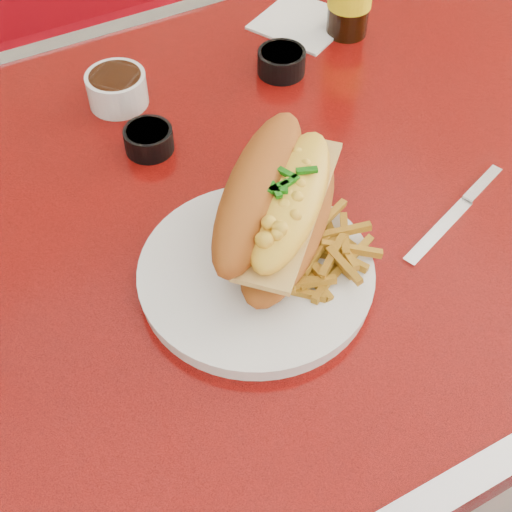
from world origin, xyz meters
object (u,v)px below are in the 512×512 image
dinner_plate (256,274)px  sauce_cup_left (149,139)px  gravy_ramekin (117,88)px  mac_hoagie (279,202)px  sauce_cup_right (281,61)px  booth_bench_far (124,110)px  fork (274,218)px  knife (463,205)px  diner_table (308,252)px

dinner_plate → sauce_cup_left: (-0.02, 0.25, 0.01)m
gravy_ramekin → dinner_plate: bearing=-87.2°
mac_hoagie → gravy_ramekin: size_ratio=2.61×
sauce_cup_left → sauce_cup_right: (0.22, 0.06, 0.00)m
sauce_cup_left → booth_bench_far: bearing=76.5°
dinner_plate → sauce_cup_right: (0.21, 0.31, 0.01)m
gravy_ramekin → sauce_cup_left: bearing=-90.1°
booth_bench_far → sauce_cup_right: 0.80m
fork → knife: bearing=-98.3°
gravy_ramekin → sauce_cup_right: (0.22, -0.04, -0.01)m
diner_table → booth_bench_far: booth_bench_far is taller
booth_bench_far → dinner_plate: bearing=-99.0°
diner_table → booth_bench_far: bearing=90.0°
sauce_cup_right → diner_table: bearing=-107.3°
fork → knife: fork is taller
diner_table → mac_hoagie: 0.26m
diner_table → sauce_cup_right: size_ratio=15.13×
sauce_cup_right → mac_hoagie: bearing=-120.5°
mac_hoagie → fork: mac_hoagie is taller
diner_table → dinner_plate: (-0.15, -0.12, 0.17)m
knife → sauce_cup_left: bearing=116.2°
gravy_ramekin → sauce_cup_left: gravy_ramekin is taller
booth_bench_far → sauce_cup_right: (0.06, -0.62, 0.50)m
gravy_ramekin → sauce_cup_right: gravy_ramekin is taller
sauce_cup_right → gravy_ramekin: bearing=168.8°
mac_hoagie → sauce_cup_left: size_ratio=3.92×
gravy_ramekin → knife: bearing=-52.9°
mac_hoagie → sauce_cup_left: bearing=62.7°
mac_hoagie → fork: size_ratio=1.56×
booth_bench_far → gravy_ramekin: bearing=-105.8°
dinner_plate → sauce_cup_left: sauce_cup_left is taller
booth_bench_far → mac_hoagie: (-0.10, -0.89, 0.55)m
mac_hoagie → diner_table: bearing=-4.4°
mac_hoagie → sauce_cup_right: 0.32m
sauce_cup_left → knife: bearing=-43.5°
sauce_cup_left → diner_table: bearing=-37.3°
diner_table → gravy_ramekin: bearing=125.6°
booth_bench_far → diner_table: bearing=-90.0°
sauce_cup_right → knife: bearing=-80.2°
fork → gravy_ramekin: size_ratio=1.68×
dinner_plate → diner_table: bearing=39.1°
mac_hoagie → fork: (0.01, 0.02, -0.05)m
diner_table → gravy_ramekin: size_ratio=12.56×
fork → gravy_ramekin: bearing=24.5°
gravy_ramekin → mac_hoagie: bearing=-78.6°
diner_table → fork: bearing=-145.4°
diner_table → sauce_cup_left: size_ratio=18.92×
dinner_plate → knife: 0.26m
fork → sauce_cup_left: size_ratio=2.52×
sauce_cup_right → sauce_cup_left: bearing=-164.9°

